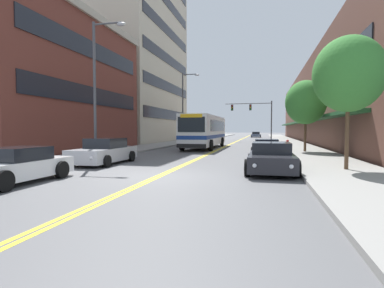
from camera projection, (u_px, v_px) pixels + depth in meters
name	position (u px, v px, depth m)	size (l,w,h in m)	color
ground_plane	(238.00, 141.00, 47.97)	(240.00, 240.00, 0.00)	#565659
sidewalk_left	(193.00, 140.00, 49.70)	(3.86, 106.00, 0.15)	gray
sidewalk_right	(286.00, 141.00, 46.23)	(3.86, 106.00, 0.15)	gray
centre_line	(238.00, 141.00, 47.97)	(0.34, 106.00, 0.01)	yellow
brick_storefront_left	(45.00, 83.00, 25.46)	(9.24, 17.69, 11.58)	brown
office_tower_left	(131.00, 48.00, 45.11)	(12.08, 21.14, 28.17)	beige
storefront_row_right	(330.00, 105.00, 44.53)	(9.10, 68.00, 10.95)	brown
city_bus	(205.00, 130.00, 29.96)	(2.87, 11.70, 3.17)	silver
car_white_parked_left_near	(15.00, 166.00, 10.43)	(1.97, 4.38, 1.25)	white
car_beige_parked_left_mid	(207.00, 137.00, 45.15)	(2.18, 4.91, 1.45)	#BCAD89
car_silver_parked_left_far	(105.00, 152.00, 16.37)	(2.11, 4.72, 1.39)	#B7B7BC
car_charcoal_parked_right_foreground	(271.00, 158.00, 13.10)	(2.12, 4.57, 1.30)	#232328
car_navy_parked_right_mid	(267.00, 148.00, 21.76)	(2.14, 4.38, 1.16)	#19234C
car_slate_blue_moving_lead	(256.00, 135.00, 68.76)	(2.21, 4.24, 1.29)	#475675
traffic_signal_mast	(255.00, 112.00, 46.38)	(7.18, 0.38, 6.23)	#47474C
street_lamp_left_near	(99.00, 80.00, 16.89)	(2.06, 0.28, 7.91)	#47474C
street_lamp_left_far	(185.00, 103.00, 35.34)	(2.11, 0.28, 8.46)	#47474C
street_tree_right_near	(349.00, 74.00, 12.79)	(2.94, 2.94, 5.71)	brown
street_tree_right_mid	(306.00, 102.00, 23.24)	(3.10, 3.10, 5.53)	brown
fire_hydrant	(287.00, 145.00, 24.08)	(0.31, 0.23, 0.89)	red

